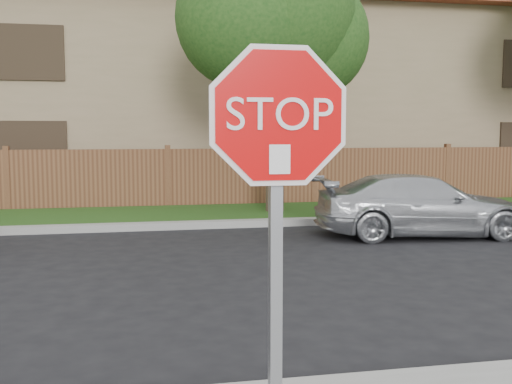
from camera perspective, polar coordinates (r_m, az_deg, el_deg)
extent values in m
cube|color=gray|center=(12.82, -7.62, -3.18)|extent=(70.00, 0.30, 0.15)
cube|color=#1E4714|center=(14.45, -8.02, -2.22)|extent=(70.00, 3.00, 0.12)
cube|color=#56311E|center=(15.95, -8.38, 1.21)|extent=(70.00, 0.12, 1.60)
cube|color=#917D5A|center=(21.52, -9.20, 8.24)|extent=(34.00, 8.00, 6.00)
cube|color=brown|center=(21.90, -9.34, 16.77)|extent=(35.20, 9.20, 0.50)
cylinder|color=#382B21|center=(14.56, 1.81, 5.40)|extent=(0.44, 0.44, 3.92)
sphere|color=#1A4214|center=(14.83, 1.85, 16.83)|extent=(3.80, 3.80, 3.80)
sphere|color=#1A4214|center=(15.24, 4.98, 14.38)|extent=(3.00, 3.00, 3.00)
sphere|color=#1A4214|center=(14.23, -1.05, 16.15)|extent=(3.20, 3.20, 3.20)
cube|color=gray|center=(3.24, 1.85, -8.90)|extent=(0.07, 0.06, 2.30)
cylinder|color=white|center=(3.07, 2.18, 7.26)|extent=(1.01, 0.02, 1.01)
cylinder|color=red|center=(3.06, 2.23, 7.26)|extent=(0.93, 0.02, 0.93)
cube|color=white|center=(3.05, 2.28, 3.13)|extent=(0.11, 0.00, 0.15)
imported|color=silver|center=(12.25, 15.49, -1.23)|extent=(4.37, 2.17, 1.22)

